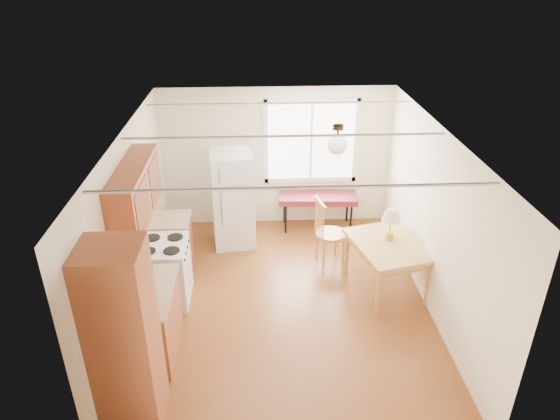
{
  "coord_description": "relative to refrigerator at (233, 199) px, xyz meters",
  "views": [
    {
      "loc": [
        -0.35,
        -5.72,
        4.41
      ],
      "look_at": [
        -0.03,
        0.67,
        1.15
      ],
      "focal_mm": 32.0,
      "sensor_mm": 36.0,
      "label": 1
    }
  ],
  "objects": [
    {
      "name": "table_lamp",
      "position": [
        2.3,
        -1.31,
        0.29
      ],
      "size": [
        0.28,
        0.28,
        0.48
      ],
      "rotation": [
        0.0,
        0.0,
        -0.03
      ],
      "color": "gold",
      "rests_on": "dining_table"
    },
    {
      "name": "kitchen_run",
      "position": [
        -0.95,
        -2.39,
        0.02
      ],
      "size": [
        0.65,
        3.4,
        2.2
      ],
      "color": "brown",
      "rests_on": "ground"
    },
    {
      "name": "pendant_light",
      "position": [
        1.46,
        -1.35,
        1.42
      ],
      "size": [
        0.26,
        0.26,
        0.4
      ],
      "color": "#301F15",
      "rests_on": "room_shell"
    },
    {
      "name": "chair",
      "position": [
        1.45,
        -0.7,
        -0.19
      ],
      "size": [
        0.51,
        0.5,
        1.09
      ],
      "rotation": [
        0.0,
        0.0,
        0.22
      ],
      "color": "#B88647",
      "rests_on": "ground"
    },
    {
      "name": "coffee_maker",
      "position": [
        -0.96,
        -3.0,
        0.23
      ],
      "size": [
        0.25,
        0.3,
        0.39
      ],
      "rotation": [
        0.0,
        0.0,
        -0.28
      ],
      "color": "black",
      "rests_on": "kitchen_run"
    },
    {
      "name": "refrigerator",
      "position": [
        0.0,
        0.0,
        0.0
      ],
      "size": [
        0.74,
        0.74,
        1.63
      ],
      "rotation": [
        0.0,
        0.0,
        0.12
      ],
      "color": "white",
      "rests_on": "ground"
    },
    {
      "name": "room_shell",
      "position": [
        0.76,
        -1.75,
        0.43
      ],
      "size": [
        4.6,
        5.6,
        2.62
      ],
      "color": "#5C2C13",
      "rests_on": "ground"
    },
    {
      "name": "bench",
      "position": [
        1.48,
        0.47,
        -0.24
      ],
      "size": [
        1.41,
        0.59,
        0.64
      ],
      "rotation": [
        0.0,
        0.0,
        -0.06
      ],
      "color": "maroon",
      "rests_on": "ground"
    },
    {
      "name": "dining_table",
      "position": [
        2.26,
        -1.44,
        -0.16
      ],
      "size": [
        1.17,
        1.4,
        0.76
      ],
      "rotation": [
        0.0,
        0.0,
        0.24
      ],
      "color": "#B88647",
      "rests_on": "ground"
    },
    {
      "name": "window_unit",
      "position": [
        1.36,
        0.72,
        0.73
      ],
      "size": [
        1.64,
        0.05,
        1.51
      ],
      "color": "white",
      "rests_on": "room_shell"
    },
    {
      "name": "kettle",
      "position": [
        -1.03,
        -2.28,
        0.18
      ],
      "size": [
        0.12,
        0.12,
        0.24
      ],
      "color": "#BA0D0E",
      "rests_on": "kitchen_run"
    }
  ]
}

